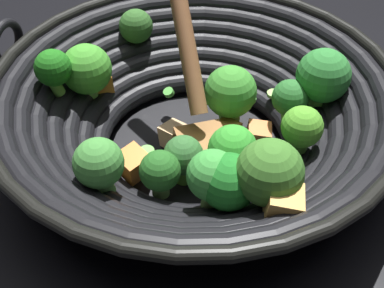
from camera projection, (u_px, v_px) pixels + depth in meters
ground_plane at (195, 154)px, 0.63m from camera, size 4.00×4.00×0.00m
wok at (196, 112)px, 0.58m from camera, size 0.43×0.43×0.27m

